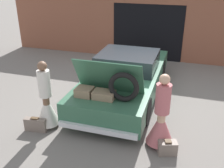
{
  "coord_description": "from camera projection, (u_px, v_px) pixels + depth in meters",
  "views": [
    {
      "loc": [
        1.73,
        -6.86,
        3.53
      ],
      "look_at": [
        0.0,
        -1.3,
        0.9
      ],
      "focal_mm": 42.0,
      "sensor_mm": 36.0,
      "label": 1
    }
  ],
  "objects": [
    {
      "name": "person_left",
      "position": [
        47.0,
        104.0,
        6.1
      ],
      "size": [
        0.54,
        0.54,
        1.64
      ],
      "rotation": [
        0.0,
        0.0,
        -1.38
      ],
      "color": "brown",
      "rests_on": "ground_plane"
    },
    {
      "name": "garage_wall_back",
      "position": [
        148.0,
        25.0,
        10.4
      ],
      "size": [
        12.0,
        0.14,
        2.8
      ],
      "color": "brown",
      "rests_on": "ground_plane"
    },
    {
      "name": "suitcase_beside_right_person",
      "position": [
        167.0,
        148.0,
        5.34
      ],
      "size": [
        0.42,
        0.32,
        0.32
      ],
      "color": "#75665B",
      "rests_on": "ground_plane"
    },
    {
      "name": "car",
      "position": [
        125.0,
        77.0,
        7.66
      ],
      "size": [
        1.95,
        4.82,
        1.63
      ],
      "color": "#336047",
      "rests_on": "ground_plane"
    },
    {
      "name": "suitcase_beside_left_person",
      "position": [
        36.0,
        125.0,
        6.09
      ],
      "size": [
        0.53,
        0.2,
        0.35
      ],
      "color": "#75665B",
      "rests_on": "ground_plane"
    },
    {
      "name": "ground_plane",
      "position": [
        125.0,
        94.0,
        7.89
      ],
      "size": [
        40.0,
        40.0,
        0.0
      ],
      "primitive_type": "plane",
      "color": "slate"
    },
    {
      "name": "person_right",
      "position": [
        161.0,
        121.0,
        5.44
      ],
      "size": [
        0.59,
        0.59,
        1.64
      ],
      "rotation": [
        0.0,
        0.0,
        1.68
      ],
      "color": "tan",
      "rests_on": "ground_plane"
    }
  ]
}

